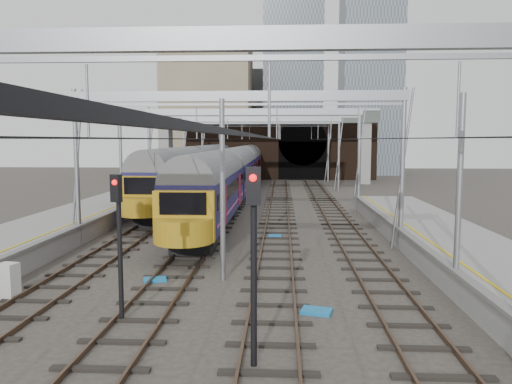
# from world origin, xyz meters

# --- Properties ---
(ground) EXTENTS (160.00, 160.00, 0.00)m
(ground) POSITION_xyz_m (0.00, 0.00, 0.00)
(ground) COLOR #38332D
(ground) RESTS_ON ground
(tracks) EXTENTS (14.40, 80.00, 0.22)m
(tracks) POSITION_xyz_m (0.00, 15.00, 0.02)
(tracks) COLOR #4C3828
(tracks) RESTS_ON ground
(overhead_line) EXTENTS (16.80, 80.00, 8.00)m
(overhead_line) POSITION_xyz_m (0.00, 21.49, 6.57)
(overhead_line) COLOR gray
(overhead_line) RESTS_ON ground
(retaining_wall) EXTENTS (28.00, 2.75, 9.00)m
(retaining_wall) POSITION_xyz_m (1.40, 51.93, 4.33)
(retaining_wall) COLOR black
(retaining_wall) RESTS_ON ground
(overbridge) EXTENTS (28.00, 3.00, 9.25)m
(overbridge) POSITION_xyz_m (0.00, 46.00, 7.27)
(overbridge) COLOR gray
(overbridge) RESTS_ON ground
(city_skyline) EXTENTS (37.50, 27.50, 60.00)m
(city_skyline) POSITION_xyz_m (2.73, 70.48, 17.09)
(city_skyline) COLOR tan
(city_skyline) RESTS_ON ground
(train_main) EXTENTS (2.78, 64.26, 4.79)m
(train_main) POSITION_xyz_m (-2.00, 36.40, 2.48)
(train_main) COLOR black
(train_main) RESTS_ON ground
(train_second) EXTENTS (2.84, 49.28, 4.87)m
(train_second) POSITION_xyz_m (-6.00, 36.59, 2.51)
(train_second) COLOR black
(train_second) RESTS_ON ground
(signal_near_left) EXTENTS (0.36, 0.45, 4.46)m
(signal_near_left) POSITION_xyz_m (-2.54, -2.60, 2.85)
(signal_near_left) COLOR black
(signal_near_left) RESTS_ON ground
(signal_near_centre) EXTENTS (0.34, 0.47, 4.84)m
(signal_near_centre) POSITION_xyz_m (1.62, -5.39, 3.05)
(signal_near_centre) COLOR black
(signal_near_centre) RESTS_ON ground
(relay_cabinet) EXTENTS (0.71, 0.63, 1.24)m
(relay_cabinet) POSITION_xyz_m (-7.10, -0.67, 0.62)
(relay_cabinet) COLOR silver
(relay_cabinet) RESTS_ON ground
(equip_cover_a) EXTENTS (1.01, 0.84, 0.10)m
(equip_cover_a) POSITION_xyz_m (-2.63, 1.76, 0.05)
(equip_cover_a) COLOR #1873B7
(equip_cover_a) RESTS_ON ground
(equip_cover_b) EXTENTS (0.75, 0.55, 0.09)m
(equip_cover_b) POSITION_xyz_m (1.88, 10.96, 0.04)
(equip_cover_b) COLOR #1873B7
(equip_cover_b) RESTS_ON ground
(equip_cover_c) EXTENTS (1.07, 0.87, 0.11)m
(equip_cover_c) POSITION_xyz_m (3.39, -1.53, 0.06)
(equip_cover_c) COLOR #1873B7
(equip_cover_c) RESTS_ON ground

